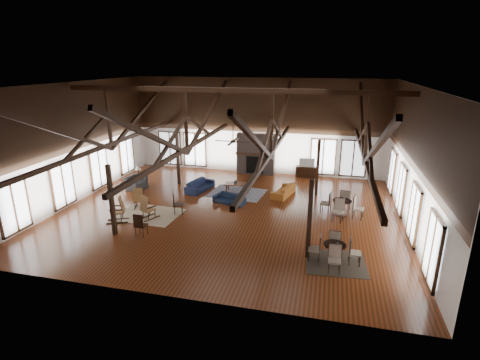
% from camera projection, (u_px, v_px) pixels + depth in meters
% --- Properties ---
extents(floor, '(16.00, 16.00, 0.00)m').
position_uv_depth(floor, '(229.00, 212.00, 18.10)').
color(floor, maroon).
rests_on(floor, ground).
extents(ceiling, '(16.00, 14.00, 0.02)m').
position_uv_depth(ceiling, '(227.00, 84.00, 16.27)').
color(ceiling, black).
rests_on(ceiling, wall_back).
extents(wall_back, '(16.00, 0.02, 6.00)m').
position_uv_depth(wall_back, '(257.00, 127.00, 23.67)').
color(wall_back, white).
rests_on(wall_back, floor).
extents(wall_front, '(16.00, 0.02, 6.00)m').
position_uv_depth(wall_front, '(164.00, 207.00, 10.71)').
color(wall_front, white).
rests_on(wall_front, floor).
extents(wall_left, '(0.02, 14.00, 6.00)m').
position_uv_depth(wall_left, '(76.00, 143.00, 18.97)').
color(wall_left, white).
rests_on(wall_left, floor).
extents(wall_right, '(0.02, 14.00, 6.00)m').
position_uv_depth(wall_right, '(415.00, 162.00, 15.40)').
color(wall_right, white).
rests_on(wall_right, floor).
extents(roof_truss, '(15.60, 14.07, 3.14)m').
position_uv_depth(roof_truss, '(228.00, 129.00, 16.87)').
color(roof_truss, black).
rests_on(roof_truss, wall_back).
extents(post_grid, '(8.16, 7.16, 3.05)m').
position_uv_depth(post_grid, '(228.00, 182.00, 17.64)').
color(post_grid, black).
rests_on(post_grid, floor).
extents(fireplace, '(2.50, 0.69, 2.60)m').
position_uv_depth(fireplace, '(256.00, 154.00, 23.88)').
color(fireplace, '#68564F').
rests_on(fireplace, floor).
extents(ceiling_fan, '(1.60, 1.60, 0.75)m').
position_uv_depth(ceiling_fan, '(233.00, 141.00, 15.93)').
color(ceiling_fan, black).
rests_on(ceiling_fan, roof_truss).
extents(sofa_navy_front, '(1.78, 1.11, 0.49)m').
position_uv_depth(sofa_navy_front, '(229.00, 199.00, 19.14)').
color(sofa_navy_front, '#141F37').
rests_on(sofa_navy_front, floor).
extents(sofa_navy_left, '(2.12, 1.24, 0.58)m').
position_uv_depth(sofa_navy_left, '(200.00, 185.00, 21.02)').
color(sofa_navy_left, '#151D3A').
rests_on(sofa_navy_left, floor).
extents(sofa_orange, '(2.05, 1.20, 0.56)m').
position_uv_depth(sofa_orange, '(283.00, 190.00, 20.23)').
color(sofa_orange, '#A15A1F').
rests_on(sofa_orange, floor).
extents(coffee_table, '(1.36, 0.74, 0.51)m').
position_uv_depth(coffee_table, '(237.00, 184.00, 20.68)').
color(coffee_table, brown).
rests_on(coffee_table, floor).
extents(vase, '(0.21, 0.21, 0.21)m').
position_uv_depth(vase, '(235.00, 182.00, 20.61)').
color(vase, '#B2B2B2').
rests_on(vase, coffee_table).
extents(armchair, '(1.28, 1.17, 0.71)m').
position_uv_depth(armchair, '(136.00, 183.00, 21.26)').
color(armchair, '#303032').
rests_on(armchair, floor).
extents(side_table_lamp, '(0.45, 0.45, 1.16)m').
position_uv_depth(side_table_lamp, '(139.00, 177.00, 22.03)').
color(side_table_lamp, black).
rests_on(side_table_lamp, floor).
extents(rocking_chair_a, '(0.67, 0.91, 1.05)m').
position_uv_depth(rocking_chair_a, '(139.00, 198.00, 18.47)').
color(rocking_chair_a, brown).
rests_on(rocking_chair_a, floor).
extents(rocking_chair_b, '(0.80, 0.99, 1.13)m').
position_uv_depth(rocking_chair_b, '(147.00, 208.00, 17.15)').
color(rocking_chair_b, brown).
rests_on(rocking_chair_b, floor).
extents(rocking_chair_c, '(1.06, 0.83, 1.21)m').
position_uv_depth(rocking_chair_c, '(119.00, 210.00, 16.87)').
color(rocking_chair_c, brown).
rests_on(rocking_chair_c, floor).
extents(side_chair_a, '(0.59, 0.59, 1.04)m').
position_uv_depth(side_chair_a, '(176.00, 202.00, 17.68)').
color(side_chair_a, black).
rests_on(side_chair_a, floor).
extents(side_chair_b, '(0.45, 0.45, 1.02)m').
position_uv_depth(side_chair_b, '(140.00, 223.00, 15.39)').
color(side_chair_b, black).
rests_on(side_chair_b, floor).
extents(cafe_table_near, '(1.87, 1.87, 0.98)m').
position_uv_depth(cafe_table_near, '(334.00, 250.00, 13.48)').
color(cafe_table_near, black).
rests_on(cafe_table_near, floor).
extents(cafe_table_far, '(2.06, 2.06, 1.05)m').
position_uv_depth(cafe_table_far, '(342.00, 205.00, 17.54)').
color(cafe_table_far, black).
rests_on(cafe_table_far, floor).
extents(cup_near, '(0.13, 0.13, 0.09)m').
position_uv_depth(cup_near, '(338.00, 244.00, 13.31)').
color(cup_near, '#B2B2B2').
rests_on(cup_near, cafe_table_near).
extents(cup_far, '(0.14, 0.14, 0.09)m').
position_uv_depth(cup_far, '(344.00, 199.00, 17.53)').
color(cup_far, '#B2B2B2').
rests_on(cup_far, cafe_table_far).
extents(tv_console, '(1.31, 0.49, 0.65)m').
position_uv_depth(tv_console, '(306.00, 171.00, 23.53)').
color(tv_console, black).
rests_on(tv_console, floor).
extents(television, '(0.96, 0.23, 0.55)m').
position_uv_depth(television, '(307.00, 162.00, 23.34)').
color(television, '#B2B2B2').
rests_on(television, tv_console).
extents(rug_tan, '(3.00, 2.43, 0.01)m').
position_uv_depth(rug_tan, '(149.00, 214.00, 17.79)').
color(rug_tan, tan).
rests_on(rug_tan, floor).
extents(rug_navy, '(3.10, 2.45, 0.01)m').
position_uv_depth(rug_navy, '(237.00, 193.00, 20.67)').
color(rug_navy, '#192047').
rests_on(rug_navy, floor).
extents(rug_dark, '(2.26, 2.09, 0.01)m').
position_uv_depth(rug_dark, '(336.00, 263.00, 13.55)').
color(rug_dark, black).
rests_on(rug_dark, floor).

